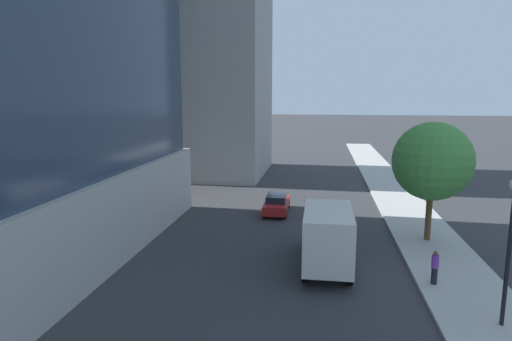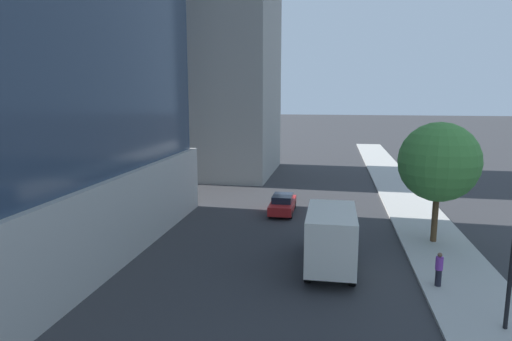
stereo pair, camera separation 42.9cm
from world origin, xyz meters
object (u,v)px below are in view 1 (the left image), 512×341
(pedestrian_purple_shirt, at_px, (435,267))
(construction_building, at_px, (204,43))
(street_tree, at_px, (432,161))
(box_truck, at_px, (328,233))
(street_lamp, at_px, (511,231))
(car_red, at_px, (277,204))

(pedestrian_purple_shirt, bearing_deg, construction_building, 123.07)
(street_tree, distance_m, box_truck, 8.42)
(street_lamp, bearing_deg, car_red, 123.66)
(car_red, bearing_deg, construction_building, 120.92)
(box_truck, bearing_deg, construction_building, 116.93)
(street_lamp, distance_m, car_red, 18.77)
(street_tree, relative_size, car_red, 1.64)
(street_lamp, distance_m, box_truck, 8.67)
(construction_building, relative_size, street_lamp, 5.93)
(street_lamp, bearing_deg, pedestrian_purple_shirt, 115.19)
(street_lamp, height_order, car_red, street_lamp)
(car_red, bearing_deg, box_truck, -70.17)
(construction_building, xyz_separation_m, box_truck, (13.53, -26.63, -12.64))
(car_red, distance_m, pedestrian_purple_shirt, 14.67)
(street_lamp, distance_m, street_tree, 10.17)
(construction_building, height_order, street_lamp, construction_building)
(construction_building, bearing_deg, street_lamp, -57.74)
(construction_building, distance_m, pedestrian_purple_shirt, 36.45)
(car_red, height_order, pedestrian_purple_shirt, pedestrian_purple_shirt)
(car_red, height_order, box_truck, box_truck)
(construction_building, bearing_deg, street_tree, -47.95)
(street_tree, xyz_separation_m, car_red, (-9.78, 5.30, -4.27))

